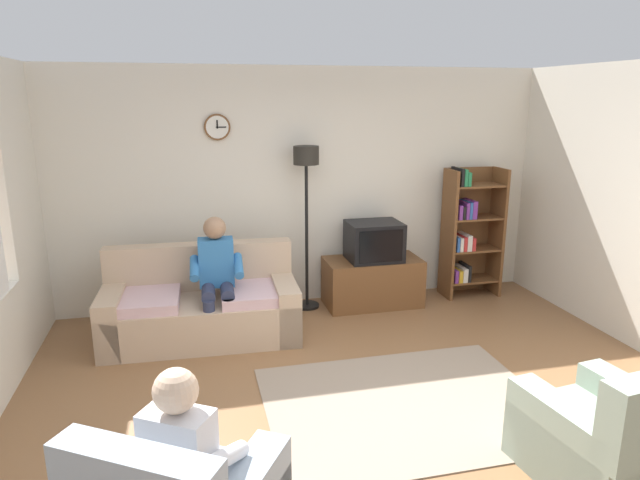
# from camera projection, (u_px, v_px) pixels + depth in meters

# --- Properties ---
(ground_plane) EXTENTS (12.00, 12.00, 0.00)m
(ground_plane) POSITION_uv_depth(u_px,v_px,m) (377.00, 415.00, 4.26)
(ground_plane) COLOR #8C603D
(back_wall_assembly) EXTENTS (6.20, 0.17, 2.70)m
(back_wall_assembly) POSITION_uv_depth(u_px,v_px,m) (304.00, 187.00, 6.43)
(back_wall_assembly) COLOR silver
(back_wall_assembly) RESTS_ON ground_plane
(couch) EXTENTS (1.93, 0.95, 0.90)m
(couch) POSITION_uv_depth(u_px,v_px,m) (201.00, 308.00, 5.57)
(couch) COLOR tan
(couch) RESTS_ON ground_plane
(tv_stand) EXTENTS (1.10, 0.56, 0.55)m
(tv_stand) POSITION_uv_depth(u_px,v_px,m) (372.00, 282.00, 6.47)
(tv_stand) COLOR brown
(tv_stand) RESTS_ON ground_plane
(tv) EXTENTS (0.60, 0.49, 0.44)m
(tv) POSITION_uv_depth(u_px,v_px,m) (374.00, 241.00, 6.33)
(tv) COLOR black
(tv) RESTS_ON tv_stand
(bookshelf) EXTENTS (0.68, 0.36, 1.57)m
(bookshelf) POSITION_uv_depth(u_px,v_px,m) (468.00, 232.00, 6.69)
(bookshelf) COLOR brown
(bookshelf) RESTS_ON ground_plane
(floor_lamp) EXTENTS (0.28, 0.28, 1.85)m
(floor_lamp) POSITION_uv_depth(u_px,v_px,m) (306.00, 183.00, 6.10)
(floor_lamp) COLOR black
(floor_lamp) RESTS_ON ground_plane
(armchair_near_bookshelf) EXTENTS (0.90, 0.97, 0.90)m
(armchair_near_bookshelf) POSITION_uv_depth(u_px,v_px,m) (606.00, 440.00, 3.46)
(armchair_near_bookshelf) COLOR gray
(armchair_near_bookshelf) RESTS_ON ground_plane
(area_rug) EXTENTS (2.20, 1.70, 0.01)m
(area_rug) POSITION_uv_depth(u_px,v_px,m) (406.00, 404.00, 4.39)
(area_rug) COLOR gray
(area_rug) RESTS_ON ground_plane
(person_on_couch) EXTENTS (0.52, 0.55, 1.24)m
(person_on_couch) POSITION_uv_depth(u_px,v_px,m) (217.00, 273.00, 5.41)
(person_on_couch) COLOR #3372B2
(person_on_couch) RESTS_ON ground_plane
(person_in_left_armchair) EXTENTS (0.61, 0.64, 1.12)m
(person_in_left_armchair) POSITION_uv_depth(u_px,v_px,m) (190.00, 454.00, 2.82)
(person_in_left_armchair) COLOR silver
(person_in_left_armchair) RESTS_ON ground_plane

